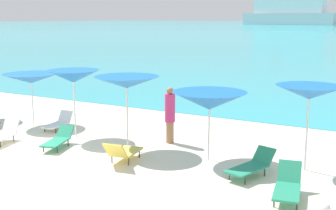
% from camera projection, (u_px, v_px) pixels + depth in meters
% --- Properties ---
extents(ground_plane, '(50.00, 100.00, 0.30)m').
position_uv_depth(ground_plane, '(173.00, 106.00, 22.63)').
color(ground_plane, beige).
extents(umbrella_3, '(2.34, 2.34, 2.02)m').
position_uv_depth(umbrella_3, '(31.00, 78.00, 17.73)').
color(umbrella_3, silver).
rests_on(umbrella_3, ground_plane).
extents(umbrella_4, '(1.91, 1.91, 2.37)m').
position_uv_depth(umbrella_4, '(73.00, 77.00, 15.85)').
color(umbrella_4, silver).
rests_on(umbrella_4, ground_plane).
extents(umbrella_5, '(2.26, 2.26, 2.36)m').
position_uv_depth(umbrella_5, '(127.00, 82.00, 14.30)').
color(umbrella_5, silver).
rests_on(umbrella_5, ground_plane).
extents(umbrella_6, '(2.25, 2.25, 2.05)m').
position_uv_depth(umbrella_6, '(209.00, 101.00, 13.28)').
color(umbrella_6, silver).
rests_on(umbrella_6, ground_plane).
extents(umbrella_7, '(1.82, 1.82, 2.38)m').
position_uv_depth(umbrella_7, '(309.00, 93.00, 12.27)').
color(umbrella_7, silver).
rests_on(umbrella_7, ground_plane).
extents(lounge_chair_1, '(0.87, 1.69, 0.71)m').
position_uv_depth(lounge_chair_1, '(288.00, 185.00, 10.65)').
color(lounge_chair_1, '#268C66').
rests_on(lounge_chair_1, ground_plane).
extents(lounge_chair_3, '(0.98, 1.72, 0.67)m').
position_uv_depth(lounge_chair_3, '(252.00, 165.00, 12.13)').
color(lounge_chair_3, '#268C66').
rests_on(lounge_chair_3, ground_plane).
extents(lounge_chair_6, '(0.75, 1.43, 0.62)m').
position_uv_depth(lounge_chair_6, '(58.00, 123.00, 17.24)').
color(lounge_chair_6, white).
rests_on(lounge_chair_6, ground_plane).
extents(lounge_chair_8, '(0.92, 1.48, 0.73)m').
position_uv_depth(lounge_chair_8, '(3.00, 134.00, 15.40)').
color(lounge_chair_8, white).
rests_on(lounge_chair_8, ground_plane).
extents(lounge_chair_10, '(0.85, 1.55, 0.73)m').
position_uv_depth(lounge_chair_10, '(123.00, 151.00, 13.28)').
color(lounge_chair_10, '#D8BF4C').
rests_on(lounge_chair_10, ground_plane).
extents(lounge_chair_11, '(0.98, 1.64, 0.59)m').
position_uv_depth(lounge_chair_11, '(58.00, 139.00, 14.83)').
color(lounge_chair_11, '#268C66').
rests_on(lounge_chair_11, ground_plane).
extents(beachgoer_2, '(0.35, 0.35, 1.90)m').
position_uv_depth(beachgoer_2, '(170.00, 114.00, 15.24)').
color(beachgoer_2, '#A3704C').
rests_on(beachgoer_2, ground_plane).
extents(beach_ball, '(0.24, 0.24, 0.24)m').
position_uv_depth(beach_ball, '(325.00, 208.00, 9.84)').
color(beach_ball, white).
rests_on(beach_ball, ground_plane).
extents(cruise_ship, '(53.07, 18.20, 22.28)m').
position_uv_depth(cruise_ship, '(289.00, 9.00, 251.14)').
color(cruise_ship, silver).
rests_on(cruise_ship, ocean_water).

